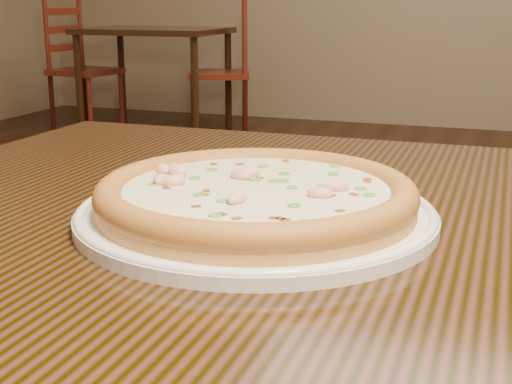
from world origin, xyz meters
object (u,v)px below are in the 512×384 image
(plate, at_px, (256,213))
(chair_b, at_px, (227,73))
(bg_table_left, at_px, (154,42))
(chair_a, at_px, (79,70))
(hero_table, at_px, (384,313))
(pizza, at_px, (256,195))

(plate, height_order, chair_b, chair_b)
(bg_table_left, xyz_separation_m, chair_a, (-0.60, -0.06, -0.22))
(hero_table, distance_m, pizza, 0.18)
(plate, distance_m, bg_table_left, 4.60)
(plate, xyz_separation_m, chair_a, (-2.81, 3.98, -0.32))
(hero_table, height_order, bg_table_left, same)
(chair_a, height_order, chair_b, same)
(pizza, bearing_deg, chair_b, 112.24)
(pizza, relative_size, chair_a, 0.32)
(hero_table, distance_m, plate, 0.17)
(hero_table, height_order, chair_b, chair_b)
(pizza, relative_size, bg_table_left, 0.31)
(plate, bearing_deg, chair_b, 112.24)
(chair_a, bearing_deg, plate, -54.73)
(plate, height_order, bg_table_left, plate)
(chair_a, xyz_separation_m, chair_b, (1.12, 0.16, 0.00))
(hero_table, xyz_separation_m, plate, (-0.12, -0.05, 0.11))
(pizza, distance_m, chair_b, 4.48)
(bg_table_left, height_order, chair_a, chair_a)
(hero_table, height_order, plate, plate)
(pizza, xyz_separation_m, chair_a, (-2.81, 3.98, -0.34))
(hero_table, relative_size, pizza, 3.89)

